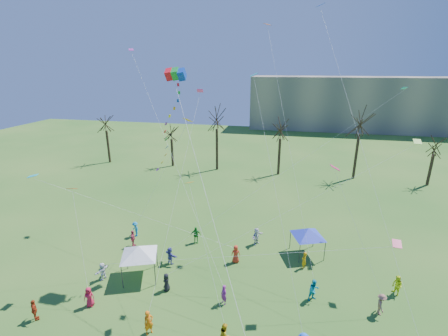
% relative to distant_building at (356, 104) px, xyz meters
% --- Properties ---
extents(distant_building, '(60.00, 14.00, 15.00)m').
position_rel_distant_building_xyz_m(distant_building, '(0.00, 0.00, 0.00)').
color(distant_building, gray).
rests_on(distant_building, ground).
extents(bare_tree_row, '(68.73, 6.89, 11.75)m').
position_rel_distant_building_xyz_m(bare_tree_row, '(-19.21, -45.41, -0.03)').
color(bare_tree_row, black).
rests_on(bare_tree_row, ground).
extents(big_box_kite, '(5.35, 7.43, 21.39)m').
position_rel_distant_building_xyz_m(big_box_kite, '(-28.17, -73.69, 5.39)').
color(big_box_kite, red).
rests_on(big_box_kite, ground).
extents(canopy_tent_white, '(3.91, 3.91, 3.12)m').
position_rel_distant_building_xyz_m(canopy_tent_white, '(-30.79, -76.24, -4.85)').
color(canopy_tent_white, '#3F3F44').
rests_on(canopy_tent_white, ground).
extents(canopy_tent_blue, '(3.65, 3.65, 2.92)m').
position_rel_distant_building_xyz_m(canopy_tent_blue, '(-16.18, -69.66, -5.03)').
color(canopy_tent_blue, '#3F3F44').
rests_on(canopy_tent_blue, ground).
extents(festival_crowd, '(27.95, 15.07, 1.86)m').
position_rel_distant_building_xyz_m(festival_crowd, '(-23.37, -75.70, -6.62)').
color(festival_crowd, red).
rests_on(festival_crowd, ground).
extents(small_kites_aloft, '(31.78, 18.41, 34.08)m').
position_rel_distant_building_xyz_m(small_kites_aloft, '(-22.87, -71.56, 5.39)').
color(small_kites_aloft, red).
rests_on(small_kites_aloft, ground).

